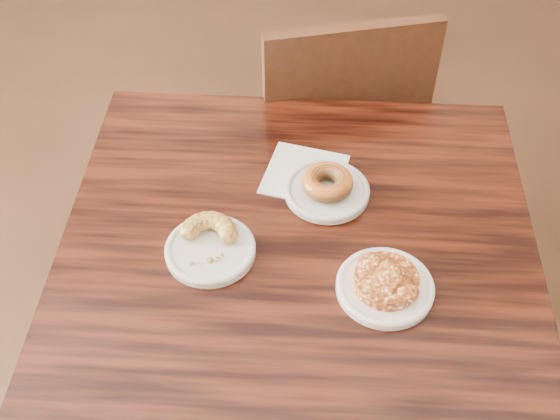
# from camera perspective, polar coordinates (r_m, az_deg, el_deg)

# --- Properties ---
(cafe_table) EXTENTS (0.87, 0.87, 0.75)m
(cafe_table) POSITION_cam_1_polar(r_m,az_deg,el_deg) (1.50, 1.18, -12.27)
(cafe_table) COLOR black
(cafe_table) RESTS_ON floor
(chair_far) EXTENTS (0.52, 0.52, 0.90)m
(chair_far) POSITION_cam_1_polar(r_m,az_deg,el_deg) (1.84, 3.69, 5.58)
(chair_far) COLOR black
(chair_far) RESTS_ON floor
(napkin) EXTENTS (0.16, 0.16, 0.00)m
(napkin) POSITION_cam_1_polar(r_m,az_deg,el_deg) (1.32, 2.02, 2.94)
(napkin) COLOR white
(napkin) RESTS_ON cafe_table
(plate_donut) EXTENTS (0.16, 0.16, 0.01)m
(plate_donut) POSITION_cam_1_polar(r_m,az_deg,el_deg) (1.28, 3.83, 1.54)
(plate_donut) COLOR silver
(plate_donut) RESTS_ON napkin
(plate_cruller) EXTENTS (0.15, 0.15, 0.01)m
(plate_cruller) POSITION_cam_1_polar(r_m,az_deg,el_deg) (1.19, -5.68, -3.27)
(plate_cruller) COLOR silver
(plate_cruller) RESTS_ON cafe_table
(plate_fritter) EXTENTS (0.16, 0.16, 0.01)m
(plate_fritter) POSITION_cam_1_polar(r_m,az_deg,el_deg) (1.15, 8.52, -6.24)
(plate_fritter) COLOR white
(plate_fritter) RESTS_ON cafe_table
(glazed_donut) EXTENTS (0.09, 0.09, 0.03)m
(glazed_donut) POSITION_cam_1_polar(r_m,az_deg,el_deg) (1.26, 3.88, 2.25)
(glazed_donut) COLOR #975616
(glazed_donut) RESTS_ON plate_donut
(apple_fritter) EXTENTS (0.15, 0.15, 0.03)m
(apple_fritter) POSITION_cam_1_polar(r_m,az_deg,el_deg) (1.13, 8.65, -5.55)
(apple_fritter) COLOR #471707
(apple_fritter) RESTS_ON plate_fritter
(cruller_fragment) EXTENTS (0.11, 0.11, 0.03)m
(cruller_fragment) POSITION_cam_1_polar(r_m,az_deg,el_deg) (1.18, -5.75, -2.61)
(cruller_fragment) COLOR brown
(cruller_fragment) RESTS_ON plate_cruller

